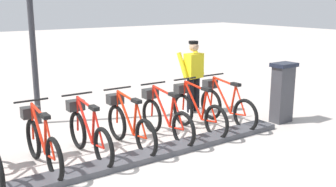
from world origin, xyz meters
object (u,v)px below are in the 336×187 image
at_px(payment_kiosk, 282,92).
at_px(bike_docked_2, 164,117).
at_px(bike_docked_4, 88,132).
at_px(worker_near_rack, 193,74).
at_px(bike_docked_1, 196,110).
at_px(bike_docked_0, 225,104).
at_px(bike_docked_3, 129,124).
at_px(bike_docked_5, 41,142).

bearing_deg(payment_kiosk, bike_docked_2, 77.85).
xyz_separation_m(bike_docked_4, worker_near_rack, (1.12, -3.14, 0.48)).
bearing_deg(worker_near_rack, bike_docked_1, 143.85).
distance_m(payment_kiosk, bike_docked_1, 1.98).
bearing_deg(bike_docked_0, bike_docked_3, 90.00).
relative_size(bike_docked_2, bike_docked_3, 1.00).
height_order(bike_docked_1, worker_near_rack, worker_near_rack).
bearing_deg(bike_docked_3, bike_docked_2, -90.00).
distance_m(bike_docked_0, bike_docked_1, 0.77).
bearing_deg(bike_docked_0, bike_docked_4, 90.00).
height_order(bike_docked_4, worker_near_rack, worker_near_rack).
xyz_separation_m(bike_docked_2, worker_near_rack, (1.12, -1.59, 0.48)).
xyz_separation_m(bike_docked_2, bike_docked_3, (0.00, 0.77, 0.00)).
bearing_deg(payment_kiosk, worker_near_rack, 32.02).
height_order(bike_docked_0, bike_docked_4, same).
distance_m(payment_kiosk, bike_docked_4, 4.25).
bearing_deg(bike_docked_0, bike_docked_2, 90.00).
relative_size(bike_docked_4, worker_near_rack, 1.04).
bearing_deg(bike_docked_0, bike_docked_1, 90.00).
xyz_separation_m(bike_docked_1, bike_docked_4, (0.00, 2.32, 0.00)).
bearing_deg(bike_docked_3, bike_docked_5, 90.00).
bearing_deg(bike_docked_5, bike_docked_3, -90.00).
relative_size(payment_kiosk, bike_docked_4, 0.74).
bearing_deg(bike_docked_4, bike_docked_0, -90.00).
height_order(bike_docked_0, worker_near_rack, worker_near_rack).
bearing_deg(bike_docked_1, bike_docked_4, 90.00).
bearing_deg(payment_kiosk, bike_docked_4, 82.25).
xyz_separation_m(bike_docked_1, bike_docked_3, (0.00, 1.55, 0.00)).
xyz_separation_m(bike_docked_1, worker_near_rack, (1.12, -0.82, 0.48)).
relative_size(bike_docked_3, bike_docked_4, 1.00).
bearing_deg(worker_near_rack, bike_docked_5, 106.00).
height_order(bike_docked_0, bike_docked_3, same).
height_order(bike_docked_1, bike_docked_2, same).
bearing_deg(bike_docked_5, payment_kiosk, -96.55).
height_order(payment_kiosk, bike_docked_0, payment_kiosk).
relative_size(bike_docked_5, worker_near_rack, 1.04).
bearing_deg(bike_docked_0, payment_kiosk, -117.32).
xyz_separation_m(payment_kiosk, bike_docked_3, (0.57, 3.43, -0.24)).
bearing_deg(bike_docked_0, worker_near_rack, -2.37).
xyz_separation_m(payment_kiosk, bike_docked_2, (0.57, 2.65, -0.24)).
bearing_deg(bike_docked_3, bike_docked_1, -90.00).
xyz_separation_m(bike_docked_3, bike_docked_5, (0.00, 1.55, 0.00)).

